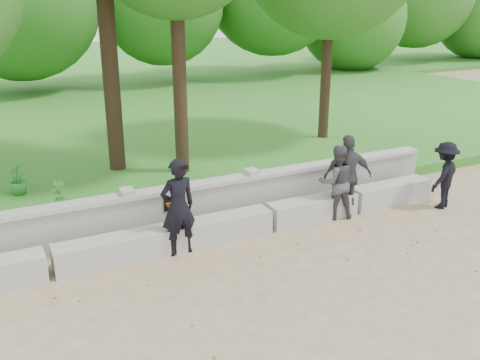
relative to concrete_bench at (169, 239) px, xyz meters
name	(u,v)px	position (x,y,z in m)	size (l,w,h in m)	color
ground	(215,302)	(0.00, -1.90, -0.22)	(80.00, 80.00, 0.00)	tan
lawn	(55,115)	(0.00, 12.10, -0.10)	(40.00, 22.00, 0.25)	#2F6821
concrete_bench	(169,239)	(0.00, 0.00, 0.00)	(11.90, 0.45, 0.45)	#B3B1A9
parapet_wall	(156,212)	(0.00, 0.70, 0.24)	(12.50, 0.35, 0.90)	#A8A69F
man_main	(178,207)	(0.12, -0.18, 0.63)	(0.65, 0.59, 1.71)	black
visitor_left	(336,182)	(3.47, -0.10, 0.53)	(0.85, 0.74, 1.50)	#3F3F44
visitor_mid	(444,175)	(5.80, -0.67, 0.48)	(1.04, 0.81, 1.42)	black
visitor_right	(348,176)	(3.74, -0.10, 0.61)	(1.06, 0.71, 1.67)	#393A3E
shrub_b	(59,197)	(-1.47, 2.08, 0.33)	(0.33, 0.27, 0.61)	#297B2A
shrub_d	(17,179)	(-2.08, 3.49, 0.36)	(0.38, 0.34, 0.67)	#297B2A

